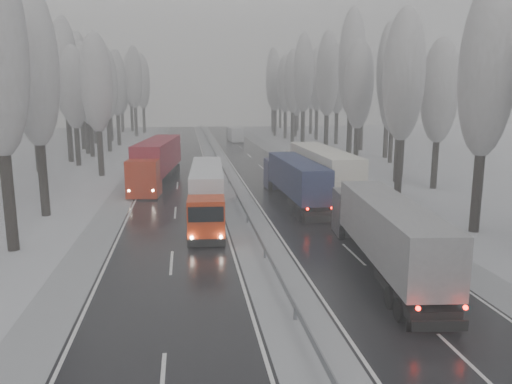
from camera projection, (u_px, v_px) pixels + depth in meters
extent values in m
plane|color=silver|center=(321.00, 373.00, 16.75)|extent=(260.00, 260.00, 0.00)
cube|color=black|center=(290.00, 194.00, 46.62)|extent=(7.50, 200.00, 0.03)
cube|color=black|center=(176.00, 197.00, 45.18)|extent=(7.50, 200.00, 0.03)
cube|color=#A5A8AD|center=(234.00, 196.00, 45.90)|extent=(3.00, 200.00, 0.04)
cube|color=#A5A8AD|center=(341.00, 193.00, 47.30)|extent=(2.40, 200.00, 0.04)
cube|color=#A5A8AD|center=(120.00, 199.00, 44.50)|extent=(2.40, 200.00, 0.04)
cube|color=slate|center=(234.00, 190.00, 45.78)|extent=(0.06, 200.00, 0.32)
cube|color=slate|center=(236.00, 197.00, 43.90)|extent=(0.12, 0.12, 0.60)
cube|color=slate|center=(215.00, 154.00, 74.99)|extent=(0.12, 0.12, 0.60)
cylinder|color=black|center=(477.00, 191.00, 33.50)|extent=(0.68, 0.68, 5.60)
ellipsoid|color=gray|center=(488.00, 69.00, 31.96)|extent=(3.60, 3.60, 11.45)
cylinder|color=black|center=(399.00, 167.00, 44.47)|extent=(0.68, 0.68, 5.62)
ellipsoid|color=gray|center=(404.00, 75.00, 42.92)|extent=(3.60, 3.60, 11.48)
cylinder|color=black|center=(435.00, 164.00, 49.18)|extent=(0.64, 0.64, 4.94)
ellipsoid|color=gray|center=(440.00, 91.00, 47.82)|extent=(3.60, 3.60, 10.09)
cylinder|color=black|center=(397.00, 157.00, 52.86)|extent=(0.66, 0.66, 5.32)
ellipsoid|color=gray|center=(401.00, 84.00, 51.39)|extent=(3.60, 3.60, 10.88)
cylinder|color=black|center=(401.00, 148.00, 56.96)|extent=(0.72, 0.72, 6.31)
ellipsoid|color=gray|center=(406.00, 67.00, 55.22)|extent=(3.60, 3.60, 12.90)
cylinder|color=black|center=(356.00, 147.00, 62.88)|extent=(0.67, 0.67, 5.38)
ellipsoid|color=gray|center=(359.00, 85.00, 61.39)|extent=(3.60, 3.60, 10.98)
cylinder|color=black|center=(391.00, 146.00, 67.70)|extent=(0.62, 0.62, 4.59)
ellipsoid|color=gray|center=(393.00, 97.00, 66.43)|extent=(3.60, 3.60, 9.39)
cylinder|color=black|center=(349.00, 137.00, 68.11)|extent=(0.76, 0.76, 6.95)
ellipsoid|color=gray|center=(352.00, 62.00, 66.19)|extent=(3.60, 3.60, 14.19)
cylinder|color=black|center=(386.00, 135.00, 72.98)|extent=(0.74, 0.74, 6.59)
ellipsoid|color=gray|center=(389.00, 69.00, 71.16)|extent=(3.60, 3.60, 13.46)
cylinder|color=black|center=(326.00, 133.00, 78.08)|extent=(0.72, 0.72, 6.37)
ellipsoid|color=gray|center=(328.00, 74.00, 76.32)|extent=(3.60, 3.60, 13.01)
cylinder|color=black|center=(361.00, 132.00, 82.99)|extent=(0.70, 0.70, 5.97)
ellipsoid|color=gray|center=(363.00, 80.00, 81.34)|extent=(3.60, 3.60, 12.20)
cylinder|color=black|center=(303.00, 128.00, 88.26)|extent=(0.74, 0.74, 6.65)
ellipsoid|color=gray|center=(304.00, 73.00, 86.43)|extent=(3.60, 3.60, 13.59)
cylinder|color=black|center=(336.00, 128.00, 93.21)|extent=(0.71, 0.71, 6.14)
ellipsoid|color=gray|center=(338.00, 80.00, 91.52)|extent=(3.60, 3.60, 12.54)
cylinder|color=black|center=(292.00, 126.00, 97.82)|extent=(0.71, 0.71, 6.05)
ellipsoid|color=gray|center=(293.00, 81.00, 96.15)|extent=(3.60, 3.60, 12.37)
cylinder|color=black|center=(316.00, 124.00, 102.50)|extent=(0.72, 0.72, 6.30)
ellipsoid|color=gray|center=(317.00, 79.00, 100.76)|extent=(3.60, 3.60, 12.87)
cylinder|color=black|center=(285.00, 124.00, 105.14)|extent=(0.70, 0.70, 5.88)
ellipsoid|color=gray|center=(286.00, 84.00, 103.52)|extent=(3.60, 3.60, 12.00)
cylinder|color=black|center=(296.00, 125.00, 109.56)|extent=(0.64, 0.64, 4.86)
ellipsoid|color=gray|center=(296.00, 93.00, 108.22)|extent=(3.60, 3.60, 9.92)
cylinder|color=black|center=(275.00, 122.00, 111.91)|extent=(0.70, 0.70, 5.98)
ellipsoid|color=gray|center=(275.00, 83.00, 110.26)|extent=(3.60, 3.60, 12.21)
cylinder|color=black|center=(311.00, 121.00, 117.04)|extent=(0.71, 0.71, 6.19)
ellipsoid|color=gray|center=(311.00, 82.00, 115.34)|extent=(3.60, 3.60, 12.64)
cylinder|color=black|center=(273.00, 118.00, 121.57)|extent=(0.75, 0.75, 6.86)
ellipsoid|color=gray|center=(273.00, 77.00, 119.68)|extent=(3.60, 3.60, 14.01)
cylinder|color=black|center=(297.00, 120.00, 126.54)|extent=(0.68, 0.68, 5.55)
ellipsoid|color=gray|center=(298.00, 88.00, 125.01)|extent=(3.60, 3.60, 11.33)
cylinder|color=black|center=(273.00, 118.00, 132.14)|extent=(0.71, 0.71, 6.09)
ellipsoid|color=gray|center=(273.00, 84.00, 130.46)|extent=(3.60, 3.60, 12.45)
cylinder|color=black|center=(280.00, 118.00, 136.47)|extent=(0.67, 0.67, 5.49)
ellipsoid|color=gray|center=(280.00, 89.00, 134.96)|extent=(3.60, 3.60, 11.21)
cylinder|color=black|center=(9.00, 200.00, 29.40)|extent=(0.71, 0.71, 6.14)
cylinder|color=black|center=(43.00, 178.00, 37.98)|extent=(0.69, 0.69, 5.83)
ellipsoid|color=gray|center=(34.00, 66.00, 36.37)|extent=(3.60, 3.60, 11.92)
cylinder|color=black|center=(43.00, 166.00, 47.06)|extent=(0.65, 0.65, 5.03)
ellipsoid|color=gray|center=(36.00, 89.00, 45.67)|extent=(3.60, 3.60, 10.28)
cylinder|color=black|center=(100.00, 152.00, 56.80)|extent=(0.67, 0.67, 5.44)
ellipsoid|color=gray|center=(96.00, 82.00, 55.30)|extent=(3.60, 3.60, 11.11)
cylinder|color=black|center=(38.00, 148.00, 59.57)|extent=(0.69, 0.69, 5.72)
ellipsoid|color=gray|center=(32.00, 78.00, 57.99)|extent=(3.60, 3.60, 11.69)
cylinder|color=black|center=(78.00, 146.00, 64.96)|extent=(0.66, 0.66, 5.23)
ellipsoid|color=gray|center=(74.00, 87.00, 63.51)|extent=(3.60, 3.60, 10.68)
cylinder|color=black|center=(70.00, 138.00, 68.46)|extent=(0.74, 0.74, 6.60)
ellipsoid|color=gray|center=(65.00, 67.00, 66.64)|extent=(3.60, 3.60, 13.49)
cylinder|color=black|center=(92.00, 139.00, 74.33)|extent=(0.65, 0.65, 5.16)
ellipsoid|color=gray|center=(89.00, 89.00, 72.91)|extent=(3.60, 3.60, 10.54)
cylinder|color=black|center=(87.00, 135.00, 77.97)|extent=(0.69, 0.69, 5.79)
ellipsoid|color=gray|center=(84.00, 81.00, 76.37)|extent=(3.60, 3.60, 11.84)
cylinder|color=black|center=(109.00, 134.00, 81.08)|extent=(0.68, 0.68, 5.64)
ellipsoid|color=gray|center=(106.00, 83.00, 79.52)|extent=(3.60, 3.60, 11.53)
cylinder|color=black|center=(83.00, 130.00, 84.21)|extent=(0.73, 0.73, 6.56)
ellipsoid|color=gray|center=(79.00, 73.00, 82.40)|extent=(3.60, 3.60, 13.40)
cylinder|color=black|center=(119.00, 129.00, 90.89)|extent=(0.69, 0.69, 5.79)
ellipsoid|color=gray|center=(116.00, 83.00, 89.29)|extent=(3.60, 3.60, 11.84)
cylinder|color=black|center=(95.00, 126.00, 94.04)|extent=(0.74, 0.74, 6.65)
ellipsoid|color=gray|center=(92.00, 74.00, 92.21)|extent=(3.60, 3.60, 13.58)
cylinder|color=black|center=(111.00, 128.00, 99.67)|extent=(0.65, 0.65, 5.12)
ellipsoid|color=gray|center=(109.00, 91.00, 98.26)|extent=(3.60, 3.60, 10.46)
cylinder|color=black|center=(100.00, 125.00, 103.10)|extent=(0.69, 0.69, 5.84)
ellipsoid|color=gray|center=(97.00, 84.00, 101.49)|extent=(3.60, 3.60, 11.92)
cylinder|color=black|center=(136.00, 121.00, 110.54)|extent=(0.74, 0.74, 6.67)
ellipsoid|color=gray|center=(134.00, 77.00, 108.70)|extent=(3.60, 3.60, 13.63)
cylinder|color=black|center=(97.00, 121.00, 113.21)|extent=(0.72, 0.72, 6.31)
ellipsoid|color=gray|center=(94.00, 81.00, 111.47)|extent=(3.60, 3.60, 12.88)
cylinder|color=black|center=(144.00, 120.00, 119.84)|extent=(0.72, 0.72, 6.29)
ellipsoid|color=gray|center=(142.00, 82.00, 118.11)|extent=(3.60, 3.60, 12.84)
cylinder|color=black|center=(122.00, 122.00, 123.10)|extent=(0.64, 0.64, 4.86)
ellipsoid|color=gray|center=(121.00, 93.00, 121.76)|extent=(3.60, 3.60, 9.92)
cylinder|color=black|center=(132.00, 118.00, 125.73)|extent=(0.74, 0.74, 6.63)
ellipsoid|color=gray|center=(130.00, 79.00, 123.90)|extent=(3.60, 3.60, 13.54)
cylinder|color=black|center=(123.00, 119.00, 129.32)|extent=(0.69, 0.69, 5.79)
ellipsoid|color=gray|center=(121.00, 86.00, 127.72)|extent=(3.60, 3.60, 11.82)
cube|color=#434347|center=(354.00, 213.00, 32.58)|extent=(2.62, 2.71, 2.87)
cube|color=black|center=(351.00, 199.00, 33.63)|extent=(2.20, 0.31, 0.96)
cube|color=black|center=(349.00, 225.00, 34.07)|extent=(2.39, 0.38, 0.48)
cube|color=slate|center=(390.00, 228.00, 25.08)|extent=(3.66, 12.61, 2.68)
cube|color=black|center=(436.00, 322.00, 19.34)|extent=(2.20, 0.33, 0.43)
cube|color=black|center=(411.00, 289.00, 22.07)|extent=(2.62, 5.44, 0.43)
cube|color=black|center=(431.00, 320.00, 19.89)|extent=(2.19, 0.28, 0.57)
cylinder|color=black|center=(341.00, 232.00, 32.00)|extent=(0.43, 1.02, 0.99)
cylinder|color=black|center=(372.00, 232.00, 32.08)|extent=(0.43, 1.02, 0.99)
cylinder|color=black|center=(391.00, 298.00, 21.70)|extent=(0.43, 1.02, 0.99)
cylinder|color=black|center=(437.00, 297.00, 21.78)|extent=(0.43, 1.02, 0.99)
cylinder|color=black|center=(401.00, 310.00, 20.48)|extent=(0.43, 1.02, 0.99)
cylinder|color=black|center=(449.00, 309.00, 20.56)|extent=(0.43, 1.02, 0.99)
sphere|color=#FF0C05|center=(415.00, 305.00, 19.09)|extent=(0.19, 0.19, 0.19)
sphere|color=#FF0C05|center=(461.00, 304.00, 19.16)|extent=(0.19, 0.19, 0.19)
sphere|color=white|center=(336.00, 219.00, 33.99)|extent=(0.21, 0.21, 0.21)
sphere|color=white|center=(363.00, 219.00, 34.06)|extent=(0.21, 0.21, 0.21)
cube|color=#1A1B43|center=(278.00, 174.00, 48.73)|extent=(2.42, 2.51, 2.83)
cube|color=black|center=(276.00, 165.00, 49.75)|extent=(2.17, 0.15, 0.94)
cube|color=black|center=(276.00, 183.00, 50.18)|extent=(2.36, 0.20, 0.47)
cube|color=#141937|center=(297.00, 176.00, 41.43)|extent=(2.72, 12.31, 2.64)
cube|color=black|center=(317.00, 217.00, 35.85)|extent=(2.17, 0.17, 0.42)
cube|color=black|center=(307.00, 206.00, 38.50)|extent=(2.21, 5.24, 0.42)
cube|color=black|center=(315.00, 218.00, 36.39)|extent=(2.17, 0.11, 0.57)
cylinder|color=black|center=(270.00, 186.00, 48.05)|extent=(0.36, 0.99, 0.98)
cylinder|color=black|center=(290.00, 186.00, 48.37)|extent=(0.36, 0.99, 0.98)
cylinder|color=black|center=(296.00, 210.00, 38.02)|extent=(0.36, 0.99, 0.98)
cylinder|color=black|center=(321.00, 209.00, 38.34)|extent=(0.36, 0.99, 0.98)
cylinder|color=black|center=(300.00, 214.00, 36.83)|extent=(0.36, 0.99, 0.98)
cylinder|color=black|center=(326.00, 213.00, 37.15)|extent=(0.36, 0.99, 0.98)
sphere|color=#FF0C05|center=(306.00, 208.00, 35.49)|extent=(0.19, 0.19, 0.19)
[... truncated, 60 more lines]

